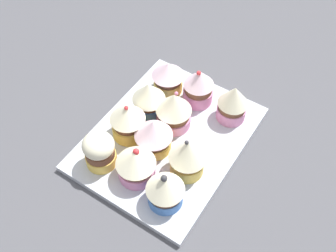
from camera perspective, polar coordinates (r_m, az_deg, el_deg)
ground_plane at (r=73.50cm, az=-0.00°, el=-2.70°), size 180.00×180.00×3.00cm
baking_tray at (r=71.79cm, az=-0.00°, el=-1.75°), size 31.17×24.55×1.20cm
cupcake_0 at (r=61.55cm, az=-0.39°, el=-8.90°), size 6.05×6.05×7.25cm
cupcake_1 at (r=64.02cm, az=2.78°, el=-4.28°), size 6.16×6.16×8.11cm
cupcake_2 at (r=71.96cm, az=9.16°, el=3.29°), size 5.43×5.43×7.65cm
cupcake_3 at (r=64.23cm, az=-4.36°, el=-5.44°), size 6.51×6.51×6.85cm
cupcake_4 at (r=66.99cm, az=-2.05°, el=-1.19°), size 6.51×6.51×7.07cm
cupcake_5 at (r=69.96cm, az=0.82°, el=2.36°), size 6.31×6.31×8.00cm
cupcake_6 at (r=74.13cm, az=4.02°, el=5.78°), size 5.61×5.61×7.89cm
cupcake_7 at (r=66.38cm, az=-9.68°, el=-3.40°), size 5.27×5.27×6.86cm
cupcake_8 at (r=69.00cm, az=-5.71°, el=0.81°), size 6.13×6.13×7.61cm
cupcake_9 at (r=71.81cm, az=-2.73°, el=3.95°), size 5.96×5.96×7.44cm
cupcake_10 at (r=75.85cm, az=0.00°, el=7.03°), size 6.14×6.14×6.77cm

